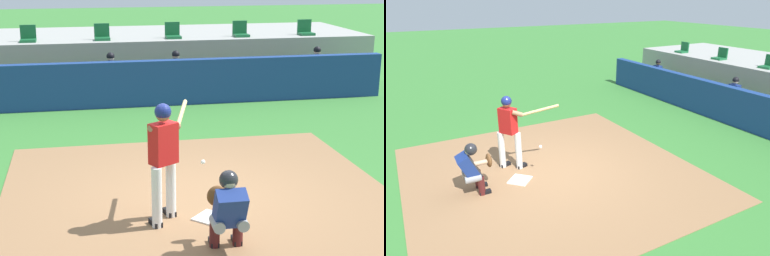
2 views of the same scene
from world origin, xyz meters
TOP-DOWN VIEW (x-y plane):
  - ground_plane at (0.00, 0.00)m, footprint 80.00×80.00m
  - dirt_infield at (0.00, 0.00)m, footprint 6.40×6.40m
  - home_plate at (0.00, -0.80)m, footprint 0.62×0.62m
  - batter_at_plate at (-0.69, -0.73)m, footprint 0.79×1.32m
  - catcher_crouched at (-0.00, -1.77)m, footprint 0.49×1.88m
  - dugout_wall at (0.00, 6.50)m, footprint 13.00×0.30m
  - dugout_bench at (0.00, 7.50)m, footprint 11.80×0.44m
  - dugout_player_1 at (-0.96, 7.34)m, footprint 0.49×0.70m
  - dugout_player_2 at (0.85, 7.34)m, footprint 0.49×0.70m
  - dugout_player_3 at (5.05, 7.34)m, footprint 0.49×0.70m
  - stands_platform at (0.00, 10.90)m, footprint 15.00×4.40m
  - stadium_seat_1 at (-3.25, 9.38)m, footprint 0.46×0.46m
  - stadium_seat_2 at (-1.08, 9.38)m, footprint 0.46×0.46m
  - stadium_seat_3 at (1.08, 9.38)m, footprint 0.46×0.46m
  - stadium_seat_4 at (3.25, 9.38)m, footprint 0.46×0.46m
  - stadium_seat_5 at (5.42, 9.38)m, footprint 0.46×0.46m

SIDE VIEW (x-z plane):
  - ground_plane at x=0.00m, z-range 0.00..0.00m
  - dirt_infield at x=0.00m, z-range 0.00..0.01m
  - home_plate at x=0.00m, z-range 0.01..0.04m
  - dugout_bench at x=0.00m, z-range 0.00..0.45m
  - dugout_wall at x=0.00m, z-range 0.00..1.20m
  - catcher_crouched at x=0.00m, z-range 0.05..1.17m
  - dugout_player_1 at x=-0.96m, z-range 0.02..1.32m
  - dugout_player_2 at x=0.85m, z-range 0.02..1.32m
  - dugout_player_3 at x=5.05m, z-range 0.02..1.32m
  - stands_platform at x=0.00m, z-range 0.00..1.40m
  - batter_at_plate at x=-0.69m, z-range 0.13..1.94m
  - stadium_seat_1 at x=-3.25m, z-range 1.29..1.77m
  - stadium_seat_2 at x=-1.08m, z-range 1.29..1.77m
  - stadium_seat_3 at x=1.08m, z-range 1.29..1.77m
  - stadium_seat_4 at x=3.25m, z-range 1.29..1.77m
  - stadium_seat_5 at x=5.42m, z-range 1.29..1.77m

